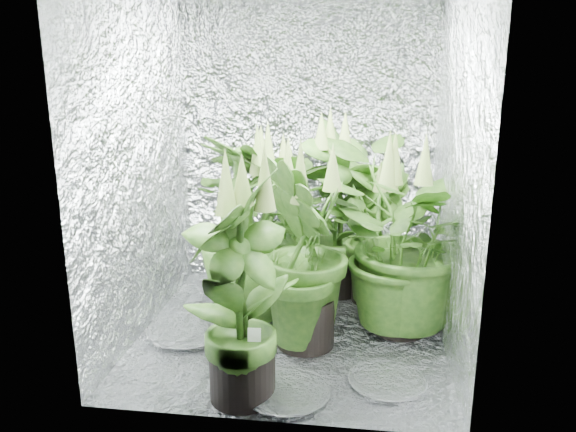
% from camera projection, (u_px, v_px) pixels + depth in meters
% --- Properties ---
extents(ground, '(1.60, 1.60, 0.00)m').
position_uv_depth(ground, '(291.00, 332.00, 3.05)').
color(ground, silver).
rests_on(ground, ground).
extents(walls, '(1.62, 1.62, 2.00)m').
position_uv_depth(walls, '(292.00, 149.00, 2.79)').
color(walls, silver).
rests_on(walls, ground).
extents(plant_a, '(1.13, 1.13, 1.05)m').
position_uv_depth(plant_a, '(275.00, 223.00, 3.34)').
color(plant_a, black).
rests_on(plant_a, ground).
extents(plant_b, '(0.79, 0.79, 1.17)m').
position_uv_depth(plant_b, '(339.00, 210.00, 3.46)').
color(plant_b, black).
rests_on(plant_b, ground).
extents(plant_c, '(0.54, 0.54, 0.91)m').
position_uv_depth(plant_c, '(374.00, 236.00, 3.35)').
color(plant_c, black).
rests_on(plant_c, ground).
extents(plant_d, '(0.80, 0.80, 1.11)m').
position_uv_depth(plant_d, '(248.00, 230.00, 3.12)').
color(plant_d, black).
rests_on(plant_d, ground).
extents(plant_e, '(1.10, 1.10, 1.09)m').
position_uv_depth(plant_e, '(404.00, 240.00, 2.94)').
color(plant_e, black).
rests_on(plant_e, ground).
extents(plant_f, '(0.64, 0.64, 1.10)m').
position_uv_depth(plant_f, '(240.00, 290.00, 2.33)').
color(plant_f, black).
rests_on(plant_f, ground).
extents(plant_g, '(0.58, 0.58, 1.07)m').
position_uv_depth(plant_g, '(306.00, 255.00, 2.79)').
color(plant_g, black).
rests_on(plant_g, ground).
extents(circulation_fan, '(0.15, 0.31, 0.35)m').
position_uv_depth(circulation_fan, '(399.00, 278.00, 3.42)').
color(circulation_fan, black).
rests_on(circulation_fan, ground).
extents(plant_label, '(0.06, 0.03, 0.09)m').
position_uv_depth(plant_label, '(254.00, 339.00, 2.34)').
color(plant_label, white).
rests_on(plant_label, plant_f).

